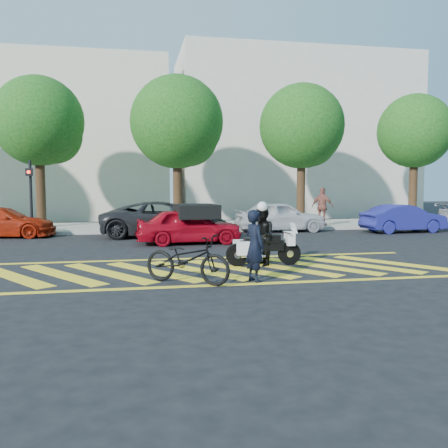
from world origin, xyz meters
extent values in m
plane|color=black|center=(0.00, 0.00, 0.00)|extent=(90.00, 90.00, 0.00)
cube|color=#9E998E|center=(0.00, 12.00, 0.07)|extent=(60.00, 5.00, 0.15)
cube|color=yellow|center=(-5.00, 0.00, 0.00)|extent=(2.43, 3.21, 0.01)
cube|color=yellow|center=(-3.90, 0.00, 0.00)|extent=(2.43, 3.21, 0.01)
cube|color=yellow|center=(-2.80, 0.00, 0.00)|extent=(2.43, 3.21, 0.01)
cube|color=yellow|center=(-1.70, 0.00, 0.00)|extent=(2.43, 3.21, 0.01)
cube|color=yellow|center=(-0.60, 0.00, 0.00)|extent=(2.43, 3.21, 0.01)
cube|color=yellow|center=(0.50, 0.00, 0.00)|extent=(2.43, 3.21, 0.01)
cube|color=yellow|center=(1.60, 0.00, 0.00)|extent=(2.43, 3.21, 0.01)
cube|color=yellow|center=(2.70, 0.00, 0.00)|extent=(2.43, 3.21, 0.01)
cube|color=yellow|center=(3.80, 0.00, 0.00)|extent=(2.43, 3.21, 0.01)
cube|color=yellow|center=(4.90, 0.00, 0.00)|extent=(2.43, 3.21, 0.01)
cube|color=yellow|center=(0.00, -1.90, 0.00)|extent=(12.00, 0.20, 0.01)
cube|color=yellow|center=(0.00, 1.90, 0.00)|extent=(12.00, 0.20, 0.01)
cube|color=beige|center=(-8.00, 21.00, 5.00)|extent=(16.00, 8.00, 10.00)
cube|color=beige|center=(9.00, 21.00, 5.50)|extent=(16.00, 8.00, 11.00)
cylinder|color=black|center=(-6.50, 12.00, 2.00)|extent=(0.44, 0.44, 4.00)
sphere|color=#134612|center=(-6.50, 12.00, 5.16)|extent=(4.20, 4.20, 4.20)
sphere|color=#134612|center=(-5.90, 12.30, 4.53)|extent=(2.73, 2.73, 2.73)
cylinder|color=black|center=(0.00, 12.00, 2.00)|extent=(0.44, 0.44, 4.00)
sphere|color=#134612|center=(0.00, 12.00, 5.26)|extent=(4.60, 4.60, 4.60)
sphere|color=#134612|center=(0.60, 12.30, 4.58)|extent=(2.99, 2.99, 2.99)
cylinder|color=black|center=(6.50, 12.00, 2.00)|extent=(0.44, 0.44, 4.00)
sphere|color=#134612|center=(6.50, 12.00, 5.21)|extent=(4.40, 4.40, 4.40)
sphere|color=#134612|center=(7.10, 12.30, 4.55)|extent=(2.86, 2.86, 2.86)
cylinder|color=black|center=(13.00, 12.00, 2.00)|extent=(0.44, 0.44, 4.00)
sphere|color=#134612|center=(13.00, 12.00, 5.10)|extent=(4.00, 4.00, 4.00)
sphere|color=#134612|center=(13.60, 12.30, 4.50)|extent=(2.60, 2.60, 2.60)
cylinder|color=black|center=(-6.50, 9.80, 1.60)|extent=(0.12, 0.12, 3.20)
cube|color=black|center=(-6.50, 9.60, 2.70)|extent=(0.28, 0.18, 0.32)
sphere|color=#FF260C|center=(-6.50, 9.50, 2.70)|extent=(0.14, 0.14, 0.14)
imported|color=black|center=(0.47, -1.64, 0.80)|extent=(0.56, 0.68, 1.61)
imported|color=black|center=(-1.02, -1.56, 0.54)|extent=(2.09, 1.76, 1.08)
cylinder|color=black|center=(0.53, 0.38, 0.30)|extent=(0.61, 0.14, 0.61)
cylinder|color=silver|center=(0.53, 0.38, 0.30)|extent=(0.19, 0.15, 0.18)
cylinder|color=black|center=(1.96, 0.36, 0.30)|extent=(0.61, 0.14, 0.61)
cylinder|color=silver|center=(1.96, 0.36, 0.30)|extent=(0.19, 0.15, 0.18)
cube|color=black|center=(1.20, 0.37, 0.53)|extent=(1.16, 0.26, 0.28)
cube|color=black|center=(1.48, 0.36, 0.72)|extent=(0.42, 0.28, 0.20)
cube|color=black|center=(0.97, 0.37, 0.70)|extent=(0.51, 0.32, 0.11)
cube|color=silver|center=(1.96, 0.36, 0.72)|extent=(0.21, 0.39, 0.37)
cube|color=silver|center=(0.68, 0.61, 0.51)|extent=(0.42, 0.17, 0.35)
cube|color=silver|center=(0.67, 0.13, 0.51)|extent=(0.42, 0.17, 0.35)
imported|color=black|center=(1.20, 0.37, 0.79)|extent=(0.61, 0.78, 1.58)
imported|color=#AB0717|center=(-0.18, 5.46, 0.66)|extent=(3.94, 1.76, 1.32)
imported|color=#A81F0A|center=(-7.52, 9.10, 0.62)|extent=(4.45, 2.27, 1.24)
imported|color=black|center=(-0.90, 8.06, 0.73)|extent=(5.46, 2.88, 1.46)
imported|color=#BBBABF|center=(4.50, 9.20, 0.71)|extent=(4.17, 1.74, 1.41)
imported|color=navy|center=(9.90, 7.80, 0.63)|extent=(3.94, 1.64, 1.27)
imported|color=#955244|center=(7.00, 10.26, 1.09)|extent=(1.12, 1.08, 1.88)
camera|label=1|loc=(-2.15, -11.78, 2.15)|focal=38.00mm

